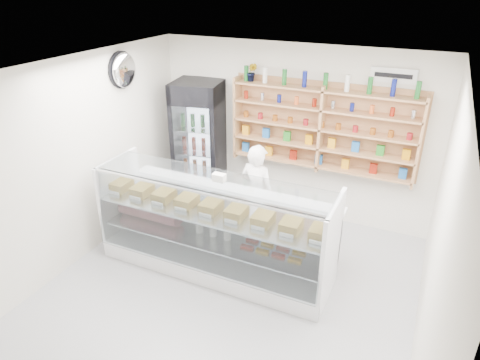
% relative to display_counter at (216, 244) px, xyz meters
% --- Properties ---
extents(room, '(5.00, 5.00, 5.00)m').
position_rel_display_counter_xyz_m(room, '(0.38, -0.54, 1.03)').
color(room, '#A4A5A9').
rests_on(room, ground).
extents(display_counter, '(3.18, 0.95, 1.38)m').
position_rel_display_counter_xyz_m(display_counter, '(0.00, 0.00, 0.00)').
color(display_counter, white).
rests_on(display_counter, floor).
extents(shop_worker, '(0.63, 0.47, 1.55)m').
position_rel_display_counter_xyz_m(shop_worker, '(0.23, 0.89, 0.40)').
color(shop_worker, white).
rests_on(shop_worker, floor).
extents(drinks_cooler, '(0.90, 0.88, 2.16)m').
position_rel_display_counter_xyz_m(drinks_cooler, '(-1.14, 1.60, 0.71)').
color(drinks_cooler, black).
rests_on(drinks_cooler, floor).
extents(wall_shelving, '(2.84, 0.28, 1.33)m').
position_rel_display_counter_xyz_m(wall_shelving, '(0.88, 1.80, 1.22)').
color(wall_shelving, '#AB8350').
rests_on(wall_shelving, back_wall).
extents(potted_plant, '(0.17, 0.14, 0.29)m').
position_rel_display_counter_xyz_m(potted_plant, '(-0.27, 1.80, 1.96)').
color(potted_plant, '#1E6626').
rests_on(potted_plant, wall_shelving).
extents(security_mirror, '(0.15, 0.50, 0.50)m').
position_rel_display_counter_xyz_m(security_mirror, '(-1.79, 0.66, 2.08)').
color(security_mirror, silver).
rests_on(security_mirror, left_wall).
extents(wall_sign, '(0.62, 0.03, 0.20)m').
position_rel_display_counter_xyz_m(wall_sign, '(1.78, 1.93, 2.08)').
color(wall_sign, white).
rests_on(wall_sign, back_wall).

